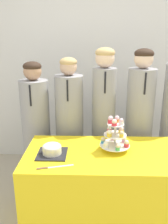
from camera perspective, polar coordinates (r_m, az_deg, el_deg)
wall_back at (r=3.29m, az=3.89°, el=11.18°), size 9.00×0.06×2.70m
table at (r=2.31m, az=4.69°, el=-17.94°), size 1.40×0.72×0.75m
round_cake at (r=2.08m, az=-7.72°, el=-8.89°), size 0.25×0.25×0.10m
cake_knife at (r=1.91m, az=-8.44°, el=-13.11°), size 0.28×0.09×0.01m
cupcake_stand at (r=2.11m, az=7.47°, el=-5.45°), size 0.27×0.27×0.32m
student_0 at (r=2.76m, az=-11.39°, el=-4.42°), size 0.31×0.32×1.48m
student_1 at (r=2.69m, az=-3.47°, el=-4.23°), size 0.31×0.32×1.52m
student_2 at (r=2.66m, az=4.67°, el=-2.57°), size 0.26×0.26×1.62m
student_3 at (r=2.72m, az=13.03°, el=-3.20°), size 0.30×0.30×1.61m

